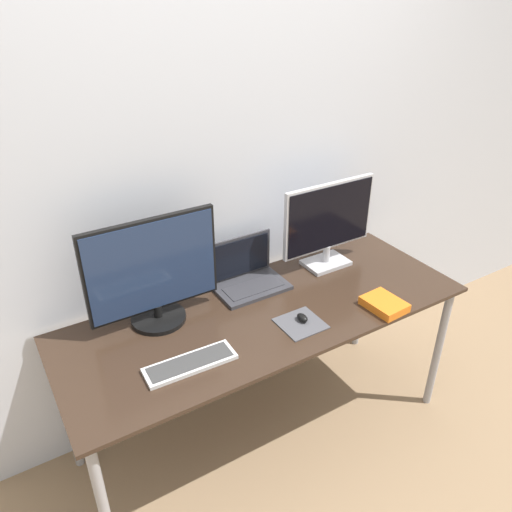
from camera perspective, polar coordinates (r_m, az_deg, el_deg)
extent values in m
plane|color=#8C7051|center=(2.57, 5.56, -24.10)|extent=(12.00, 12.00, 0.00)
cube|color=silver|center=(2.32, -4.18, 8.86)|extent=(7.00, 0.05, 2.50)
cube|color=#332319|center=(2.24, 1.21, -6.45)|extent=(1.85, 0.69, 0.02)
cylinder|color=#99999E|center=(2.80, 20.10, -9.95)|extent=(0.04, 0.04, 0.74)
cylinder|color=#99999E|center=(2.49, -20.88, -15.88)|extent=(0.04, 0.04, 0.74)
cylinder|color=#99999E|center=(3.10, 11.90, -4.34)|extent=(0.04, 0.04, 0.74)
cylinder|color=black|center=(2.22, -11.06, -6.94)|extent=(0.24, 0.24, 0.02)
cylinder|color=black|center=(2.19, -11.15, -6.16)|extent=(0.04, 0.04, 0.05)
cube|color=black|center=(2.08, -11.79, -1.07)|extent=(0.57, 0.02, 0.42)
cube|color=#1E2D4C|center=(2.07, -11.66, -1.23)|extent=(0.54, 0.01, 0.39)
cube|color=#B2B2B7|center=(2.60, 7.97, -0.75)|extent=(0.23, 0.16, 0.02)
cylinder|color=#B2B2B7|center=(2.57, 8.05, 0.29)|extent=(0.04, 0.04, 0.09)
cube|color=#B2B2B7|center=(2.48, 8.31, 4.50)|extent=(0.52, 0.02, 0.35)
cube|color=black|center=(2.48, 8.50, 4.38)|extent=(0.50, 0.01, 0.33)
cube|color=#333338|center=(2.38, -0.51, -3.59)|extent=(0.34, 0.21, 0.02)
cube|color=#2D2D33|center=(2.36, -0.31, -3.56)|extent=(0.28, 0.12, 0.00)
cube|color=#333338|center=(2.40, -1.90, -0.05)|extent=(0.34, 0.01, 0.21)
cube|color=black|center=(2.39, -1.78, -0.15)|extent=(0.30, 0.00, 0.19)
cube|color=silver|center=(1.97, -7.52, -12.09)|extent=(0.36, 0.13, 0.02)
cube|color=#383838|center=(1.96, -7.54, -11.89)|extent=(0.33, 0.10, 0.00)
cube|color=#47474C|center=(2.16, 5.12, -7.68)|extent=(0.18, 0.18, 0.00)
ellipsoid|color=black|center=(2.17, 5.32, -7.04)|extent=(0.04, 0.06, 0.03)
cube|color=orange|center=(2.32, 14.44, -5.36)|extent=(0.15, 0.19, 0.04)
cube|color=white|center=(2.32, 14.44, -5.36)|extent=(0.15, 0.18, 0.03)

